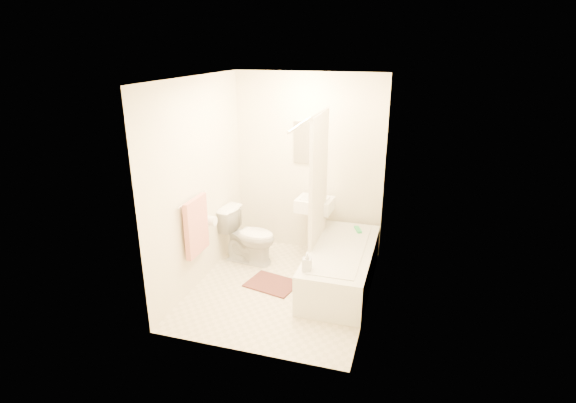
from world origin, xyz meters
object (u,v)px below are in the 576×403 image
(bathtub, at_px, (341,266))
(bath_mat, at_px, (272,284))
(sink, at_px, (315,225))
(toilet, at_px, (249,236))
(soap_bottle, at_px, (307,262))

(bathtub, relative_size, bath_mat, 2.87)
(sink, distance_m, bathtub, 0.84)
(toilet, xyz_separation_m, sink, (0.79, 0.39, 0.09))
(soap_bottle, bearing_deg, toilet, 138.75)
(toilet, relative_size, bath_mat, 1.27)
(bathtub, bearing_deg, bath_mat, -161.73)
(bath_mat, bearing_deg, sink, 71.66)
(toilet, bearing_deg, bathtub, -94.55)
(sink, height_order, bath_mat, sink)
(sink, relative_size, soap_bottle, 4.35)
(sink, xyz_separation_m, bathtub, (0.48, -0.65, -0.22))
(sink, bearing_deg, bathtub, -49.75)
(sink, distance_m, soap_bottle, 1.30)
(bathtub, xyz_separation_m, soap_bottle, (-0.26, -0.63, 0.33))
(toilet, height_order, soap_bottle, toilet)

